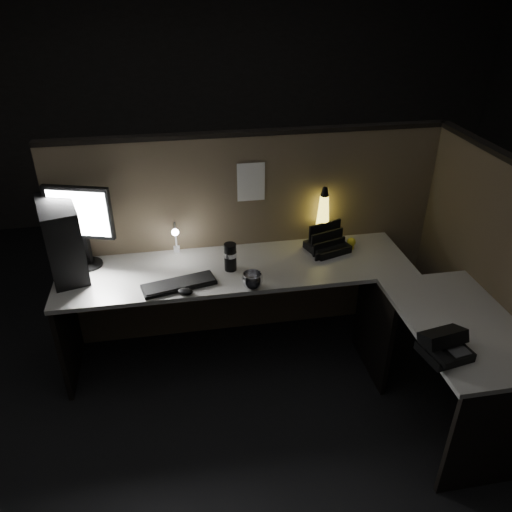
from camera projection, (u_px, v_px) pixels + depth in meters
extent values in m
plane|color=black|center=(276.00, 412.00, 3.14)|extent=(6.00, 6.00, 0.00)
plane|color=#282623|center=(217.00, 92.00, 5.02)|extent=(6.00, 0.00, 6.00)
cube|color=brown|center=(251.00, 239.00, 3.56)|extent=(2.66, 0.06, 1.50)
cube|color=brown|center=(488.00, 284.00, 3.05)|extent=(0.06, 1.66, 1.50)
cube|color=#A6A39D|center=(237.00, 269.00, 3.27)|extent=(2.30, 0.60, 0.03)
cube|color=#A6A39D|center=(462.00, 324.00, 2.76)|extent=(0.60, 1.00, 0.03)
cube|color=black|center=(68.00, 331.00, 3.28)|extent=(0.03, 0.55, 0.70)
cube|color=black|center=(497.00, 439.00, 2.53)|extent=(0.55, 0.03, 0.70)
cube|color=black|center=(373.00, 327.00, 3.32)|extent=(0.03, 0.55, 0.70)
cube|color=black|center=(62.00, 239.00, 3.09)|extent=(0.32, 0.49, 0.48)
cylinder|color=black|center=(88.00, 264.00, 3.27)|extent=(0.18, 0.18, 0.02)
cube|color=black|center=(86.00, 248.00, 3.23)|extent=(0.06, 0.05, 0.20)
cube|color=black|center=(79.00, 212.00, 3.10)|extent=(0.42, 0.16, 0.35)
cube|color=white|center=(78.00, 214.00, 3.08)|extent=(0.36, 0.12, 0.29)
cube|color=black|center=(179.00, 284.00, 3.06)|extent=(0.47, 0.25, 0.02)
ellipsoid|color=black|center=(185.00, 291.00, 2.98)|extent=(0.11, 0.10, 0.04)
cube|color=white|center=(177.00, 249.00, 3.44)|extent=(0.04, 0.05, 0.03)
cylinder|color=white|center=(176.00, 235.00, 3.38)|extent=(0.01, 0.01, 0.19)
cylinder|color=white|center=(175.00, 227.00, 3.28)|extent=(0.01, 0.13, 0.01)
sphere|color=white|center=(175.00, 232.00, 3.22)|extent=(0.05, 0.05, 0.05)
cube|color=black|center=(327.00, 247.00, 3.44)|extent=(0.31, 0.29, 0.05)
cube|color=black|center=(329.00, 244.00, 3.39)|extent=(0.25, 0.09, 0.09)
cube|color=black|center=(325.00, 231.00, 3.47)|extent=(0.25, 0.09, 0.17)
cone|color=black|center=(322.00, 234.00, 3.52)|extent=(0.11, 0.11, 0.13)
cone|color=#FFE243|center=(323.00, 211.00, 3.43)|extent=(0.09, 0.09, 0.23)
sphere|color=#9C6D16|center=(323.00, 220.00, 3.47)|extent=(0.05, 0.05, 0.05)
sphere|color=#9C6D16|center=(324.00, 210.00, 3.42)|extent=(0.03, 0.03, 0.03)
cone|color=black|center=(325.00, 192.00, 3.36)|extent=(0.06, 0.06, 0.06)
cylinder|color=black|center=(230.00, 257.00, 3.19)|extent=(0.08, 0.08, 0.19)
imported|color=#B6B6BD|center=(252.00, 281.00, 3.02)|extent=(0.17, 0.17, 0.10)
sphere|color=yellow|center=(351.00, 242.00, 3.45)|extent=(0.06, 0.06, 0.06)
cube|color=white|center=(251.00, 182.00, 3.30)|extent=(0.19, 0.00, 0.26)
cube|color=black|center=(444.00, 351.00, 2.50)|extent=(0.25, 0.23, 0.05)
cube|color=black|center=(443.00, 337.00, 2.51)|extent=(0.24, 0.17, 0.10)
cube|color=black|center=(438.00, 355.00, 2.44)|extent=(0.08, 0.17, 0.03)
cube|color=#3F3F42|center=(458.00, 350.00, 2.47)|extent=(0.11, 0.11, 0.00)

